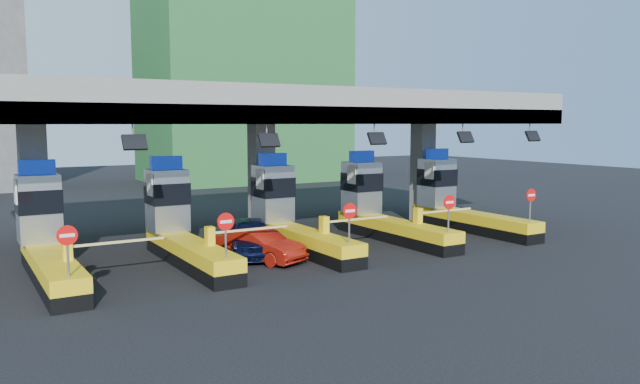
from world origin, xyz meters
TOP-DOWN VIEW (x-y plane):
  - ground at (0.00, 0.00)m, footprint 120.00×120.00m
  - toll_canopy at (0.00, 2.87)m, footprint 28.00×12.09m
  - toll_lane_far_left at (-10.00, 0.28)m, footprint 4.43×8.00m
  - toll_lane_left at (-5.00, 0.28)m, footprint 4.43×8.00m
  - toll_lane_center at (0.00, 0.28)m, footprint 4.43×8.00m
  - toll_lane_right at (5.00, 0.28)m, footprint 4.43×8.00m
  - toll_lane_far_right at (10.00, 0.28)m, footprint 4.43×8.00m
  - bg_building_scaffold at (12.00, 32.00)m, footprint 18.00×12.00m
  - van at (-2.17, -0.40)m, footprint 3.25×5.01m
  - red_car at (-2.29, -1.58)m, footprint 2.75×4.21m

SIDE VIEW (x-z plane):
  - ground at x=0.00m, z-range 0.00..0.00m
  - red_car at x=-2.29m, z-range 0.00..1.31m
  - van at x=-2.17m, z-range 0.00..1.59m
  - toll_lane_far_left at x=-10.00m, z-range -0.68..3.47m
  - toll_lane_left at x=-5.00m, z-range -0.68..3.47m
  - toll_lane_center at x=0.00m, z-range -0.68..3.47m
  - toll_lane_right at x=5.00m, z-range -0.68..3.47m
  - toll_lane_far_right at x=10.00m, z-range -0.68..3.47m
  - toll_canopy at x=0.00m, z-range 2.63..9.63m
  - bg_building_scaffold at x=12.00m, z-range 0.00..28.00m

